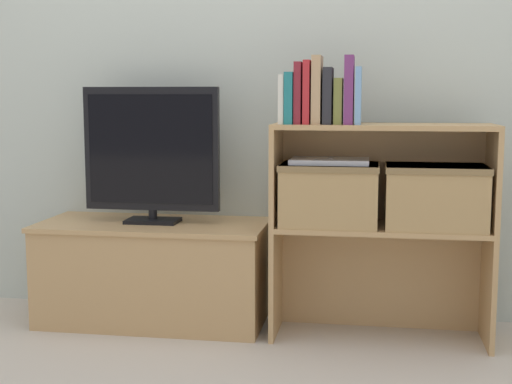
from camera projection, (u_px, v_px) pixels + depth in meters
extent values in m
plane|color=#BCB2A3|center=(250.00, 343.00, 2.80)|extent=(16.00, 16.00, 0.00)
cube|color=#B2BCB2|center=(267.00, 41.00, 3.09)|extent=(10.00, 0.05, 2.40)
cube|color=tan|center=(154.00, 274.00, 3.05)|extent=(0.95, 0.43, 0.41)
cube|color=tan|center=(153.00, 225.00, 3.02)|extent=(0.97, 0.45, 0.02)
cube|color=black|center=(153.00, 221.00, 3.02)|extent=(0.22, 0.14, 0.02)
cylinder|color=black|center=(153.00, 214.00, 3.02)|extent=(0.04, 0.04, 0.04)
cube|color=black|center=(152.00, 149.00, 2.98)|extent=(0.58, 0.04, 0.52)
cube|color=black|center=(150.00, 149.00, 2.96)|extent=(0.53, 0.00, 0.45)
cube|color=tan|center=(276.00, 277.00, 2.91)|extent=(0.02, 0.31, 0.46)
cube|color=tan|center=(488.00, 286.00, 2.77)|extent=(0.02, 0.31, 0.46)
cube|color=tan|center=(379.00, 273.00, 2.98)|extent=(0.81, 0.02, 0.46)
cube|color=tan|center=(381.00, 228.00, 2.81)|extent=(0.81, 0.31, 0.02)
cube|color=tan|center=(276.00, 173.00, 2.85)|extent=(0.02, 0.31, 0.40)
cube|color=tan|center=(493.00, 177.00, 2.72)|extent=(0.02, 0.31, 0.40)
cube|color=tan|center=(382.00, 171.00, 2.92)|extent=(0.81, 0.02, 0.40)
cube|color=tan|center=(383.00, 127.00, 2.76)|extent=(0.81, 0.31, 0.02)
cube|color=silver|center=(283.00, 99.00, 2.76)|extent=(0.02, 0.13, 0.19)
cube|color=#1E7075|center=(290.00, 98.00, 2.75)|extent=(0.03, 0.15, 0.20)
cube|color=maroon|center=(299.00, 93.00, 2.74)|extent=(0.03, 0.14, 0.24)
cube|color=#B22328|center=(308.00, 92.00, 2.74)|extent=(0.03, 0.15, 0.24)
cube|color=tan|center=(317.00, 90.00, 2.73)|extent=(0.04, 0.14, 0.26)
cube|color=#232328|center=(328.00, 96.00, 2.73)|extent=(0.03, 0.15, 0.21)
cube|color=olive|center=(338.00, 101.00, 2.72)|extent=(0.03, 0.13, 0.17)
cube|color=#6B2D66|center=(349.00, 90.00, 2.71)|extent=(0.03, 0.15, 0.26)
cube|color=#709ECC|center=(358.00, 96.00, 2.71)|extent=(0.02, 0.15, 0.22)
cube|color=tan|center=(329.00, 194.00, 2.81)|extent=(0.38, 0.27, 0.24)
cube|color=olive|center=(330.00, 167.00, 2.80)|extent=(0.38, 0.28, 0.02)
cube|color=tan|center=(435.00, 196.00, 2.75)|extent=(0.38, 0.27, 0.24)
cube|color=olive|center=(436.00, 168.00, 2.73)|extent=(0.38, 0.28, 0.02)
cube|color=#BCBCC1|center=(330.00, 161.00, 2.79)|extent=(0.30, 0.21, 0.02)
cylinder|color=#99999E|center=(330.00, 158.00, 2.79)|extent=(0.02, 0.02, 0.00)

